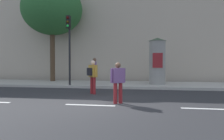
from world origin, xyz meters
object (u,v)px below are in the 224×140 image
(pedestrian_in_light_jacket, at_px, (118,79))
(pedestrian_with_bag, at_px, (95,69))
(traffic_light, at_px, (69,39))
(poster_column, at_px, (157,61))
(pedestrian_tallest, at_px, (93,74))
(street_tree, at_px, (52,10))

(pedestrian_in_light_jacket, relative_size, pedestrian_with_bag, 0.92)
(traffic_light, relative_size, poster_column, 1.42)
(pedestrian_in_light_jacket, distance_m, pedestrian_tallest, 2.76)
(pedestrian_with_bag, bearing_deg, poster_column, 11.12)
(traffic_light, relative_size, pedestrian_with_bag, 2.51)
(traffic_light, bearing_deg, poster_column, 15.39)
(traffic_light, height_order, pedestrian_with_bag, traffic_light)
(poster_column, distance_m, pedestrian_tallest, 5.07)
(pedestrian_in_light_jacket, relative_size, pedestrian_tallest, 0.94)
(poster_column, bearing_deg, pedestrian_tallest, -129.37)
(poster_column, relative_size, pedestrian_tallest, 1.81)
(pedestrian_tallest, bearing_deg, street_tree, 129.86)
(traffic_light, distance_m, pedestrian_in_light_jacket, 6.30)
(pedestrian_tallest, bearing_deg, traffic_light, 130.44)
(street_tree, bearing_deg, pedestrian_with_bag, -29.91)
(street_tree, relative_size, pedestrian_in_light_jacket, 4.75)
(pedestrian_in_light_jacket, bearing_deg, traffic_light, 127.36)
(street_tree, xyz_separation_m, pedestrian_with_bag, (3.75, -2.15, -4.33))
(pedestrian_in_light_jacket, xyz_separation_m, pedestrian_with_bag, (-2.20, 5.43, 0.21))
(traffic_light, xyz_separation_m, poster_column, (5.27, 1.45, -1.32))
(poster_column, bearing_deg, street_tree, 169.59)
(pedestrian_tallest, distance_m, pedestrian_with_bag, 3.20)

